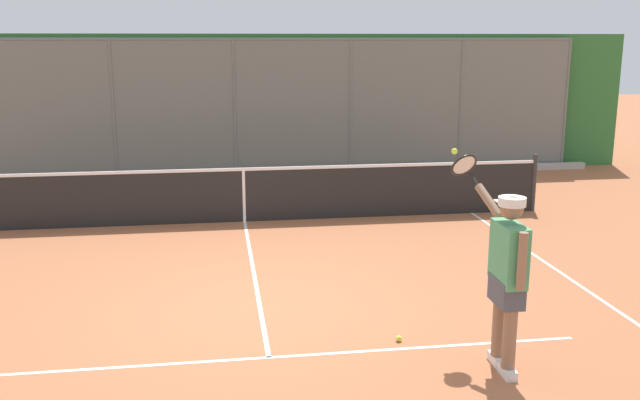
# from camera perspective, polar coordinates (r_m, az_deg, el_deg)

# --- Properties ---
(ground_plane) EXTENTS (60.00, 60.00, 0.00)m
(ground_plane) POSITION_cam_1_polar(r_m,az_deg,el_deg) (8.58, -4.88, -8.65)
(ground_plane) COLOR #A8603D
(court_line_markings) EXTENTS (8.42, 10.04, 0.01)m
(court_line_markings) POSITION_cam_1_polar(r_m,az_deg,el_deg) (7.04, -3.95, -13.66)
(court_line_markings) COLOR white
(court_line_markings) RESTS_ON ground
(fence_backdrop) EXTENTS (19.13, 1.37, 3.26)m
(fence_backdrop) POSITION_cam_1_polar(r_m,az_deg,el_deg) (16.98, -6.98, 7.65)
(fence_backdrop) COLOR slate
(fence_backdrop) RESTS_ON ground
(tennis_net) EXTENTS (10.82, 0.09, 1.07)m
(tennis_net) POSITION_cam_1_polar(r_m,az_deg,el_deg) (12.39, -6.17, 0.48)
(tennis_net) COLOR #2D2D2D
(tennis_net) RESTS_ON ground
(tennis_player) EXTENTS (0.45, 1.43, 2.02)m
(tennis_player) POSITION_cam_1_polar(r_m,az_deg,el_deg) (6.91, 14.86, -5.41)
(tennis_player) COLOR silver
(tennis_player) RESTS_ON ground
(tennis_ball_by_sideline) EXTENTS (0.07, 0.07, 0.07)m
(tennis_ball_by_sideline) POSITION_cam_1_polar(r_m,az_deg,el_deg) (7.69, 6.39, -11.07)
(tennis_ball_by_sideline) COLOR #D6E042
(tennis_ball_by_sideline) RESTS_ON ground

